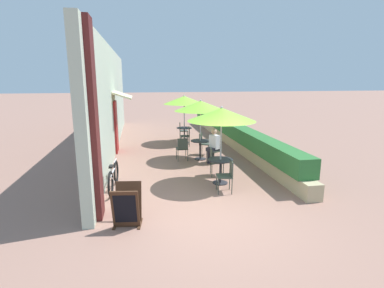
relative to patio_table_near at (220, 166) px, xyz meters
The scene contains 19 objects.
ground_plane 2.40m from the patio_table_near, 110.54° to the right, with size 120.00×120.00×0.00m, color #936B5B.
cafe_facade_wall 6.32m from the patio_table_near, 123.33° to the left, with size 0.98×14.89×4.20m.
planter_hedge 5.50m from the patio_table_near, 69.48° to the left, with size 0.60×13.89×1.01m.
patio_table_near is the anchor object (origin of this frame).
patio_umbrella_near 1.51m from the patio_table_near, behind, with size 1.92×1.92×2.25m.
cafe_chair_near_left 0.71m from the patio_table_near, 89.35° to the left, with size 0.44×0.44×0.87m.
cafe_chair_near_right 0.71m from the patio_table_near, 90.65° to the right, with size 0.44×0.44×0.87m.
patio_table_mid 2.70m from the patio_table_near, 90.75° to the left, with size 0.73×0.73×0.72m.
patio_umbrella_mid 3.09m from the patio_table_near, 90.75° to the left, with size 1.92×1.92×2.25m.
cafe_chair_mid_left 2.19m from the patio_table_near, 79.30° to the left, with size 0.55×0.55×0.87m.
seated_patron_mid_left 2.12m from the patio_table_near, 81.51° to the left, with size 0.51×0.48×1.25m.
cafe_chair_mid_right 3.37m from the patio_table_near, 86.21° to the left, with size 0.54×0.54×0.87m.
cafe_chair_mid_back 2.70m from the patio_table_near, 105.80° to the left, with size 0.42×0.42×0.87m.
patio_table_far 5.75m from the patio_table_near, 91.76° to the left, with size 0.73×0.73×0.72m.
patio_umbrella_far 5.95m from the patio_table_near, 91.76° to the left, with size 1.92×1.92×2.25m.
cafe_chair_far_left 5.04m from the patio_table_near, 91.97° to the left, with size 0.44×0.44×0.87m.
cafe_chair_far_right 6.46m from the patio_table_near, 91.60° to the left, with size 0.44×0.44×0.87m.
bicycle_leaning 3.03m from the patio_table_near, behind, with size 0.17×1.72×0.77m.
menu_board 3.34m from the patio_table_near, 140.70° to the right, with size 0.62×0.70×0.86m.
Camera 1 is at (-1.45, -5.85, 3.01)m, focal length 28.00 mm.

